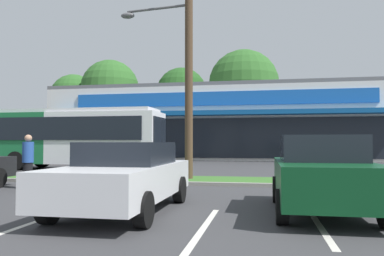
{
  "coord_description": "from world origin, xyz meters",
  "views": [
    {
      "loc": [
        6.32,
        -0.26,
        1.48
      ],
      "look_at": [
        2.87,
        18.1,
        2.17
      ],
      "focal_mm": 36.04,
      "sensor_mm": 36.0,
      "label": 1
    }
  ],
  "objects_px": {
    "car_0": "(133,153)",
    "pedestrian_by_pole": "(28,162)",
    "car_2": "(49,152)",
    "car_4": "(322,174)",
    "city_bus": "(46,137)",
    "utility_pole": "(185,50)",
    "car_3": "(125,176)"
  },
  "relations": [
    {
      "from": "car_0",
      "to": "car_4",
      "type": "distance_m",
      "value": 19.51
    },
    {
      "from": "car_0",
      "to": "car_4",
      "type": "height_order",
      "value": "car_4"
    },
    {
      "from": "car_2",
      "to": "car_4",
      "type": "relative_size",
      "value": 1.11
    },
    {
      "from": "car_3",
      "to": "car_4",
      "type": "xyz_separation_m",
      "value": [
        4.13,
        0.61,
        0.06
      ]
    },
    {
      "from": "city_bus",
      "to": "car_0",
      "type": "relative_size",
      "value": 2.8
    },
    {
      "from": "city_bus",
      "to": "car_2",
      "type": "relative_size",
      "value": 2.81
    },
    {
      "from": "car_2",
      "to": "car_4",
      "type": "xyz_separation_m",
      "value": [
        16.41,
        -16.89,
        0.05
      ]
    },
    {
      "from": "utility_pole",
      "to": "car_2",
      "type": "bearing_deg",
      "value": 137.81
    },
    {
      "from": "car_0",
      "to": "pedestrian_by_pole",
      "type": "bearing_deg",
      "value": -84.11
    },
    {
      "from": "car_2",
      "to": "car_4",
      "type": "bearing_deg",
      "value": -45.83
    },
    {
      "from": "car_0",
      "to": "city_bus",
      "type": "bearing_deg",
      "value": -116.71
    },
    {
      "from": "utility_pole",
      "to": "city_bus",
      "type": "height_order",
      "value": "utility_pole"
    },
    {
      "from": "utility_pole",
      "to": "city_bus",
      "type": "xyz_separation_m",
      "value": [
        -8.87,
        5.1,
        -3.24
      ]
    },
    {
      "from": "car_4",
      "to": "pedestrian_by_pole",
      "type": "bearing_deg",
      "value": -106.95
    },
    {
      "from": "car_0",
      "to": "pedestrian_by_pole",
      "type": "relative_size",
      "value": 2.69
    },
    {
      "from": "car_0",
      "to": "car_4",
      "type": "bearing_deg",
      "value": -58.99
    },
    {
      "from": "utility_pole",
      "to": "car_4",
      "type": "xyz_separation_m",
      "value": [
        4.13,
        -5.76,
        -4.19
      ]
    },
    {
      "from": "car_3",
      "to": "pedestrian_by_pole",
      "type": "bearing_deg",
      "value": -125.86
    },
    {
      "from": "car_0",
      "to": "car_3",
      "type": "xyz_separation_m",
      "value": [
        5.92,
        -17.33,
        0.0
      ]
    },
    {
      "from": "car_4",
      "to": "car_0",
      "type": "bearing_deg",
      "value": -148.99
    },
    {
      "from": "car_0",
      "to": "car_2",
      "type": "height_order",
      "value": "car_0"
    },
    {
      "from": "car_3",
      "to": "pedestrian_by_pole",
      "type": "relative_size",
      "value": 2.69
    },
    {
      "from": "car_0",
      "to": "car_3",
      "type": "distance_m",
      "value": 18.31
    },
    {
      "from": "car_0",
      "to": "car_3",
      "type": "bearing_deg",
      "value": -71.14
    },
    {
      "from": "city_bus",
      "to": "car_3",
      "type": "height_order",
      "value": "city_bus"
    },
    {
      "from": "car_3",
      "to": "car_4",
      "type": "distance_m",
      "value": 4.18
    },
    {
      "from": "utility_pole",
      "to": "car_0",
      "type": "height_order",
      "value": "utility_pole"
    },
    {
      "from": "city_bus",
      "to": "car_4",
      "type": "bearing_deg",
      "value": -39.4
    },
    {
      "from": "car_0",
      "to": "pedestrian_by_pole",
      "type": "xyz_separation_m",
      "value": [
        1.46,
        -14.1,
        0.1
      ]
    },
    {
      "from": "car_2",
      "to": "pedestrian_by_pole",
      "type": "relative_size",
      "value": 2.69
    },
    {
      "from": "utility_pole",
      "to": "car_2",
      "type": "relative_size",
      "value": 2.02
    },
    {
      "from": "city_bus",
      "to": "pedestrian_by_pole",
      "type": "relative_size",
      "value": 7.55
    }
  ]
}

